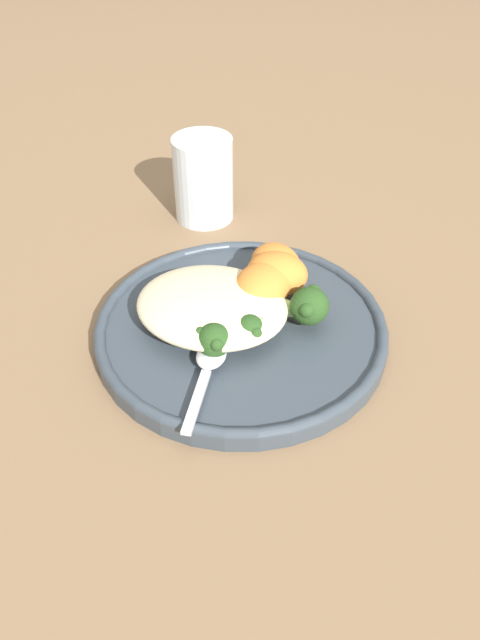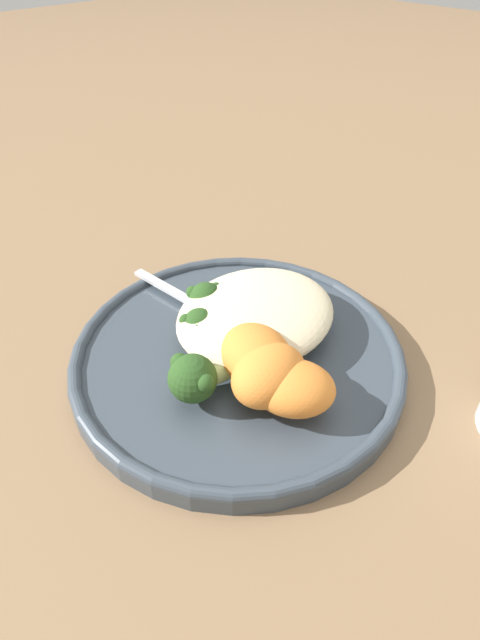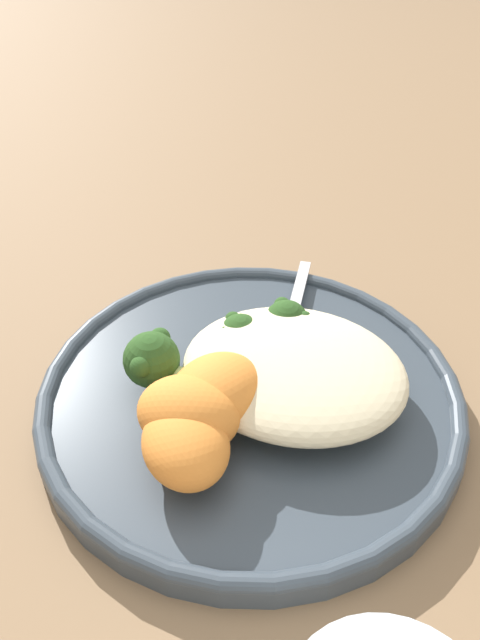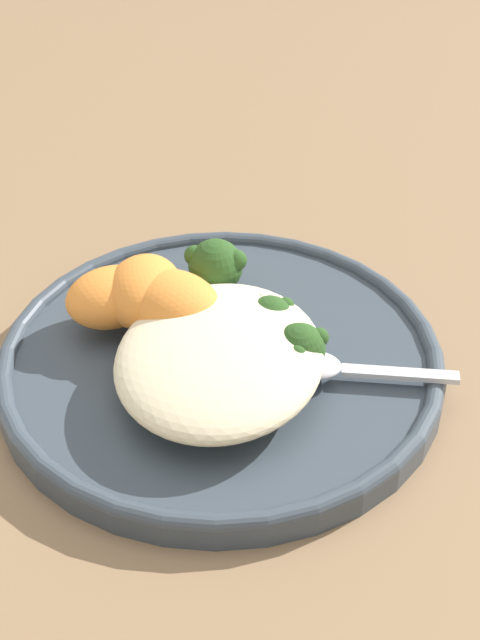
% 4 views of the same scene
% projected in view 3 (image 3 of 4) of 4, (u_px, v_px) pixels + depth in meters
% --- Properties ---
extents(ground_plane, '(4.00, 4.00, 0.00)m').
position_uv_depth(ground_plane, '(245.00, 398.00, 0.45)').
color(ground_plane, '#846647').
extents(plate, '(0.29, 0.29, 0.02)m').
position_uv_depth(plate, '(250.00, 395.00, 0.44)').
color(plate, '#38424C').
rests_on(plate, ground_plane).
extents(quinoa_mound, '(0.15, 0.13, 0.03)m').
position_uv_depth(quinoa_mound, '(295.00, 368.00, 0.42)').
color(quinoa_mound, beige).
rests_on(quinoa_mound, plate).
extents(broccoli_stalk_0, '(0.08, 0.07, 0.03)m').
position_uv_depth(broccoli_stalk_0, '(311.00, 381.00, 0.42)').
color(broccoli_stalk_0, '#ADC675').
rests_on(broccoli_stalk_0, plate).
extents(broccoli_stalk_1, '(0.04, 0.11, 0.03)m').
position_uv_depth(broccoli_stalk_1, '(281.00, 335.00, 0.45)').
color(broccoli_stalk_1, '#ADC675').
rests_on(broccoli_stalk_1, plate).
extents(broccoli_stalk_2, '(0.06, 0.09, 0.03)m').
position_uv_depth(broccoli_stalk_2, '(243.00, 350.00, 0.44)').
color(broccoli_stalk_2, '#ADC675').
rests_on(broccoli_stalk_2, plate).
extents(broccoli_stalk_3, '(0.11, 0.04, 0.04)m').
position_uv_depth(broccoli_stalk_3, '(171.00, 368.00, 0.42)').
color(broccoli_stalk_3, '#ADC675').
rests_on(broccoli_stalk_3, plate).
extents(sweet_potato_chunk_0, '(0.08, 0.08, 0.04)m').
position_uv_depth(sweet_potato_chunk_0, '(215.00, 394.00, 0.39)').
color(sweet_potato_chunk_0, orange).
rests_on(sweet_potato_chunk_0, plate).
extents(sweet_potato_chunk_1, '(0.07, 0.05, 0.04)m').
position_uv_depth(sweet_potato_chunk_1, '(188.00, 414.00, 0.38)').
color(sweet_potato_chunk_1, orange).
rests_on(sweet_potato_chunk_1, plate).
extents(sweet_potato_chunk_2, '(0.08, 0.08, 0.04)m').
position_uv_depth(sweet_potato_chunk_2, '(186.00, 444.00, 0.36)').
color(sweet_potato_chunk_2, orange).
rests_on(sweet_potato_chunk_2, plate).
extents(spoon, '(0.03, 0.11, 0.01)m').
position_uv_depth(spoon, '(291.00, 319.00, 0.48)').
color(spoon, silver).
rests_on(spoon, plate).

